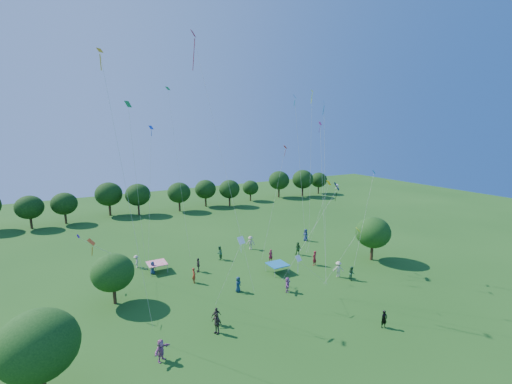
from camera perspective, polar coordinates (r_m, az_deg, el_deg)
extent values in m
ellipsoid|color=#1B4714|center=(26.96, -32.55, -20.71)|extent=(4.86, 4.86, 4.38)
cylinder|color=#422B19|center=(37.88, -22.50, -15.74)|extent=(0.32, 0.32, 1.54)
ellipsoid|color=#1B4714|center=(36.88, -22.77, -12.26)|extent=(4.04, 4.04, 3.64)
cylinder|color=#422B19|center=(48.03, 18.72, -9.62)|extent=(0.38, 0.38, 1.85)
ellipsoid|color=#1B4714|center=(47.15, 18.92, -6.39)|extent=(4.48, 4.48, 4.03)
cylinder|color=#422B19|center=(70.64, -33.36, -4.38)|extent=(0.38, 0.38, 1.87)
ellipsoid|color=#15370F|center=(70.05, -33.60, -2.13)|extent=(4.48, 4.48, 4.03)
cylinder|color=#422B19|center=(71.00, -29.13, -3.91)|extent=(0.38, 0.38, 1.84)
ellipsoid|color=#15370F|center=(70.42, -29.34, -1.70)|extent=(4.42, 4.42, 3.98)
cylinder|color=#422B19|center=(73.64, -23.16, -2.81)|extent=(0.44, 0.44, 2.14)
ellipsoid|color=#15370F|center=(73.00, -23.35, -0.32)|extent=(5.14, 5.14, 4.63)
cylinder|color=#422B19|center=(72.23, -18.94, -2.82)|extent=(0.42, 0.42, 2.03)
ellipsoid|color=#15370F|center=(71.61, -19.09, -0.42)|extent=(4.86, 4.86, 4.37)
cylinder|color=#422B19|center=(72.95, -12.62, -2.39)|extent=(0.40, 0.40, 1.96)
ellipsoid|color=#15370F|center=(72.35, -12.71, -0.09)|extent=(4.71, 4.71, 4.24)
cylinder|color=#422B19|center=(76.37, -8.37, -1.69)|extent=(0.39, 0.39, 1.91)
ellipsoid|color=#15370F|center=(75.81, -8.43, 0.46)|extent=(4.59, 4.59, 4.13)
cylinder|color=#422B19|center=(76.23, -4.41, -1.63)|extent=(0.39, 0.39, 1.89)
ellipsoid|color=#15370F|center=(75.67, -4.44, 0.49)|extent=(4.54, 4.54, 4.08)
cylinder|color=#422B19|center=(81.41, -0.92, -0.93)|extent=(0.33, 0.33, 1.58)
ellipsoid|color=#15370F|center=(80.96, -0.93, 0.74)|extent=(3.80, 3.80, 3.42)
cylinder|color=#422B19|center=(85.68, 3.83, -0.18)|extent=(0.44, 0.44, 2.13)
ellipsoid|color=#15370F|center=(85.13, 3.85, 1.96)|extent=(5.12, 5.12, 4.61)
cylinder|color=#422B19|center=(87.39, 7.74, -0.02)|extent=(0.45, 0.45, 2.18)
ellipsoid|color=#15370F|center=(86.84, 7.80, 2.13)|extent=(5.24, 5.24, 4.72)
cylinder|color=#422B19|center=(91.93, 10.35, 0.31)|extent=(0.37, 0.37, 1.81)
ellipsoid|color=#15370F|center=(91.48, 10.41, 2.01)|extent=(4.35, 4.35, 3.91)
cube|color=red|center=(43.75, -16.20, -11.31)|extent=(2.20, 2.20, 0.08)
cylinder|color=#999999|center=(42.84, -17.17, -12.57)|extent=(0.05, 0.05, 1.10)
cylinder|color=#999999|center=(43.24, -14.53, -12.21)|extent=(0.05, 0.05, 1.10)
cylinder|color=#999999|center=(44.66, -17.74, -11.63)|extent=(0.05, 0.05, 1.10)
cylinder|color=#999999|center=(45.05, -15.20, -11.30)|extent=(0.05, 0.05, 1.10)
cube|color=#176499|center=(41.86, 3.59, -11.91)|extent=(2.20, 2.20, 0.08)
cylinder|color=#999999|center=(40.79, 3.15, -13.30)|extent=(0.05, 0.05, 1.10)
cylinder|color=#999999|center=(41.81, 5.52, -12.72)|extent=(0.05, 0.05, 1.10)
cylinder|color=#999999|center=(42.35, 1.66, -12.36)|extent=(0.05, 0.05, 1.10)
cylinder|color=#999999|center=(43.33, 3.98, -11.83)|extent=(0.05, 0.05, 1.10)
imported|color=black|center=(33.47, 20.58, -19.22)|extent=(0.67, 0.51, 1.59)
imported|color=navy|center=(53.43, 8.26, -7.10)|extent=(0.70, 1.00, 1.85)
imported|color=maroon|center=(45.08, 2.45, -10.53)|extent=(0.65, 0.44, 1.65)
imported|color=#245632|center=(45.89, -6.12, -10.06)|extent=(1.02, 0.94, 1.84)
imported|color=beige|center=(41.86, 13.56, -12.38)|extent=(1.33, 1.10, 1.87)
imported|color=#3F3733|center=(42.64, -9.62, -11.89)|extent=(0.63, 1.07, 1.72)
imported|color=#945692|center=(37.54, 5.25, -15.12)|extent=(1.39, 1.48, 1.61)
imported|color=navy|center=(43.28, -16.85, -12.00)|extent=(0.83, 0.82, 1.54)
imported|color=maroon|center=(39.91, -10.29, -13.51)|extent=(0.51, 0.71, 1.76)
imported|color=#275524|center=(47.53, 7.01, -9.37)|extent=(0.87, 1.01, 1.80)
imported|color=#B9AB94|center=(45.74, -19.32, -10.87)|extent=(0.69, 1.11, 1.58)
imported|color=#37332C|center=(31.00, -6.59, -20.90)|extent=(0.90, 1.17, 1.81)
imported|color=#9E5C8D|center=(28.80, -15.56, -24.07)|extent=(1.65, 1.40, 1.73)
imported|color=#1A354C|center=(37.45, -3.00, -15.11)|extent=(0.92, 0.84, 1.66)
imported|color=maroon|center=(44.51, 9.71, -10.80)|extent=(0.81, 0.65, 1.88)
imported|color=#214E2E|center=(41.50, 15.65, -12.89)|extent=(0.73, 0.90, 1.60)
imported|color=#B4A690|center=(49.33, -0.92, -8.44)|extent=(1.32, 1.27, 1.94)
imported|color=#3F3933|center=(32.13, -6.66, -19.87)|extent=(0.99, 0.54, 1.62)
cube|color=black|center=(42.22, 13.30, 0.94)|extent=(1.19, 1.17, 0.93)
cube|color=black|center=(42.48, 13.18, -0.75)|extent=(0.07, 0.27, 1.18)
sphere|color=white|center=(42.16, 13.36, 1.06)|extent=(0.34, 0.34, 0.34)
cylinder|color=white|center=(42.21, 13.34, 0.68)|extent=(0.25, 0.48, 0.31)
cylinder|color=white|center=(42.21, 13.34, 0.68)|extent=(0.25, 0.48, 0.31)
cylinder|color=beige|center=(39.35, 9.17, -6.61)|extent=(9.43, 2.55, 8.45)
cube|color=red|center=(37.41, -10.41, 24.54)|extent=(0.72, 0.79, 0.62)
cube|color=red|center=(37.03, -10.33, 21.61)|extent=(0.15, 0.64, 2.94)
cylinder|color=beige|center=(33.72, -5.39, 4.64)|extent=(2.92, 7.08, 24.59)
cube|color=red|center=(40.40, 4.91, 7.48)|extent=(0.40, 0.52, 0.36)
cube|color=red|center=(40.49, 4.85, 6.49)|extent=(0.15, 0.19, 0.82)
cylinder|color=beige|center=(40.81, 2.88, -2.25)|extent=(2.87, 0.58, 13.40)
cube|color=#F9AA0D|center=(26.12, -24.60, 20.69)|extent=(0.44, 0.41, 0.29)
cube|color=#F9AA0D|center=(26.03, -24.48, 19.08)|extent=(0.10, 0.23, 1.00)
cylinder|color=beige|center=(26.55, -20.39, -1.96)|extent=(2.37, 0.42, 20.60)
cube|color=#CCFF16|center=(42.96, 9.33, 16.28)|extent=(0.45, 0.42, 0.30)
cube|color=#CCFF16|center=(42.92, 9.25, 15.15)|extent=(0.12, 0.28, 1.21)
cylinder|color=beige|center=(42.97, 9.04, 2.73)|extent=(0.08, 0.37, 19.96)
cube|color=#198B2B|center=(34.22, -20.55, 13.56)|extent=(0.71, 0.72, 0.58)
cylinder|color=beige|center=(36.98, -19.04, -0.80)|extent=(1.47, 4.17, 17.65)
cube|color=blue|center=(31.80, 11.28, 14.40)|extent=(0.41, 0.41, 0.31)
cube|color=blue|center=(31.80, 11.18, 13.25)|extent=(0.07, 0.19, 0.81)
cylinder|color=beige|center=(33.19, 11.43, -1.52)|extent=(1.64, 0.63, 17.83)
cube|color=#851998|center=(35.08, 10.64, 11.17)|extent=(0.29, 0.42, 0.35)
cube|color=#851998|center=(35.12, 10.56, 10.22)|extent=(0.13, 0.17, 0.67)
cylinder|color=beige|center=(35.19, 11.14, -2.30)|extent=(0.09, 1.92, 16.07)
cube|color=silver|center=(33.19, 7.09, -10.91)|extent=(0.67, 0.50, 0.48)
cube|color=silver|center=(33.58, 7.00, -12.41)|extent=(0.19, 0.25, 1.14)
cylinder|color=beige|center=(35.09, 9.62, -13.19)|extent=(3.94, 0.12, 3.40)
cube|color=#0B8FA5|center=(42.22, 19.05, 3.20)|extent=(0.64, 0.60, 0.47)
cylinder|color=beige|center=(41.96, 17.55, -4.40)|extent=(2.97, 0.61, 10.52)
cube|color=#DC4A0C|center=(34.78, -25.76, -7.51)|extent=(0.74, 0.87, 0.54)
cube|color=#DC4A0C|center=(35.10, -25.64, -8.91)|extent=(0.14, 0.21, 0.88)
cylinder|color=beige|center=(38.16, -21.47, -10.29)|extent=(5.52, 4.73, 5.29)
cube|color=#CF9D0A|center=(43.47, 12.04, 1.50)|extent=(0.50, 0.72, 0.56)
cylinder|color=beige|center=(44.05, 10.17, -4.53)|extent=(2.44, 1.05, 8.79)
cube|color=yellow|center=(34.89, 16.67, -6.09)|extent=(0.46, 0.54, 0.36)
cylinder|color=beige|center=(35.82, 13.88, -10.75)|extent=(2.29, 2.15, 5.83)
cube|color=green|center=(44.91, -14.50, 16.38)|extent=(0.72, 0.69, 0.43)
cylinder|color=beige|center=(43.30, -12.71, 2.89)|extent=(0.79, 3.82, 20.30)
cube|color=blue|center=(42.82, -17.09, 10.24)|extent=(0.64, 0.61, 0.44)
cube|color=blue|center=(42.87, -17.05, 9.35)|extent=(0.08, 0.16, 0.65)
cylinder|color=beige|center=(42.16, -17.29, -0.77)|extent=(1.79, 2.55, 15.62)
cube|color=#5A178A|center=(41.54, -27.51, -6.56)|extent=(0.33, 0.46, 0.38)
cylinder|color=beige|center=(41.51, -22.76, -9.48)|extent=(6.37, 1.88, 4.21)
cube|color=white|center=(29.66, -2.49, -8.05)|extent=(0.76, 0.55, 0.59)
cube|color=white|center=(29.97, -2.52, -9.48)|extent=(0.13, 0.18, 0.74)
cylinder|color=beige|center=(31.20, -4.70, -13.59)|extent=(1.86, 1.70, 6.01)
cube|color=#0C8EB9|center=(41.56, 6.48, 15.53)|extent=(0.66, 0.67, 0.47)
cube|color=#0C8EB9|center=(41.54, 6.41, 14.53)|extent=(0.06, 0.17, 0.72)
cylinder|color=beige|center=(42.19, 7.48, 2.07)|extent=(1.92, 0.60, 19.14)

